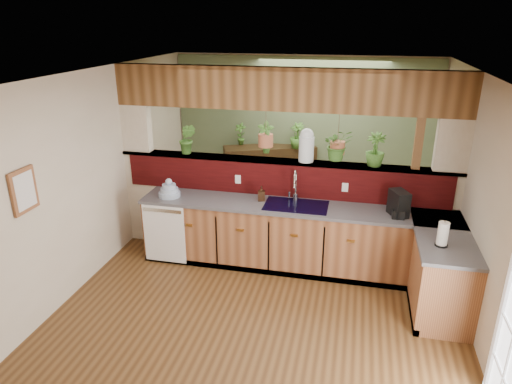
% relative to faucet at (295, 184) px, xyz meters
% --- Properties ---
extents(ground, '(4.60, 7.00, 0.01)m').
position_rel_faucet_xyz_m(ground, '(-0.21, -1.13, -1.13)').
color(ground, '#533519').
rests_on(ground, ground).
extents(ceiling, '(4.60, 7.00, 0.01)m').
position_rel_faucet_xyz_m(ceiling, '(-0.21, -1.13, 1.47)').
color(ceiling, brown).
rests_on(ceiling, ground).
extents(wall_back, '(4.60, 0.02, 2.60)m').
position_rel_faucet_xyz_m(wall_back, '(-0.21, 2.37, 0.17)').
color(wall_back, beige).
rests_on(wall_back, ground).
extents(wall_left, '(0.02, 7.00, 2.60)m').
position_rel_faucet_xyz_m(wall_left, '(-2.51, -1.13, 0.17)').
color(wall_left, beige).
rests_on(wall_left, ground).
extents(wall_right, '(0.02, 7.00, 2.60)m').
position_rel_faucet_xyz_m(wall_right, '(2.09, -1.13, 0.17)').
color(wall_right, beige).
rests_on(wall_right, ground).
extents(pass_through_partition, '(4.60, 0.21, 2.60)m').
position_rel_faucet_xyz_m(pass_through_partition, '(-0.18, 0.21, 0.06)').
color(pass_through_partition, beige).
rests_on(pass_through_partition, ground).
extents(pass_through_ledge, '(4.60, 0.21, 0.04)m').
position_rel_faucet_xyz_m(pass_through_ledge, '(-0.21, 0.22, 0.24)').
color(pass_through_ledge, brown).
rests_on(pass_through_ledge, ground).
extents(header_beam, '(4.60, 0.15, 0.55)m').
position_rel_faucet_xyz_m(header_beam, '(-0.21, 0.22, 1.19)').
color(header_beam, brown).
rests_on(header_beam, ground).
extents(sage_backwall, '(4.55, 0.02, 2.55)m').
position_rel_faucet_xyz_m(sage_backwall, '(-0.21, 2.35, 0.17)').
color(sage_backwall, '#586C49').
rests_on(sage_backwall, ground).
extents(countertop, '(4.14, 1.52, 0.90)m').
position_rel_faucet_xyz_m(countertop, '(0.63, -0.26, -0.69)').
color(countertop, brown).
rests_on(countertop, ground).
extents(dishwasher, '(0.58, 0.03, 0.82)m').
position_rel_faucet_xyz_m(dishwasher, '(-1.69, -0.47, -0.68)').
color(dishwasher, white).
rests_on(dishwasher, ground).
extents(navy_sink, '(0.82, 0.50, 0.18)m').
position_rel_faucet_xyz_m(navy_sink, '(0.04, -0.16, -0.31)').
color(navy_sink, black).
rests_on(navy_sink, countertop).
extents(framed_print, '(0.04, 0.35, 0.45)m').
position_rel_faucet_xyz_m(framed_print, '(-2.48, -1.93, 0.42)').
color(framed_print, brown).
rests_on(framed_print, wall_left).
extents(faucet, '(0.19, 0.19, 0.44)m').
position_rel_faucet_xyz_m(faucet, '(0.00, 0.00, 0.00)').
color(faucet, '#B7B7B2').
rests_on(faucet, countertop).
extents(dish_stack, '(0.29, 0.29, 0.26)m').
position_rel_faucet_xyz_m(dish_stack, '(-1.68, -0.22, -0.15)').
color(dish_stack, '#A1B4D1').
rests_on(dish_stack, countertop).
extents(soap_dispenser, '(0.11, 0.11, 0.20)m').
position_rel_faucet_xyz_m(soap_dispenser, '(-0.43, -0.09, -0.13)').
color(soap_dispenser, '#392315').
rests_on(soap_dispenser, countertop).
extents(coffee_maker, '(0.17, 0.29, 0.32)m').
position_rel_faucet_xyz_m(coffee_maker, '(1.30, -0.20, -0.09)').
color(coffee_maker, black).
rests_on(coffee_maker, countertop).
extents(paper_towel, '(0.14, 0.14, 0.29)m').
position_rel_faucet_xyz_m(paper_towel, '(1.71, -0.92, -0.10)').
color(paper_towel, black).
rests_on(paper_towel, countertop).
extents(glass_jar, '(0.20, 0.20, 0.44)m').
position_rel_faucet_xyz_m(glass_jar, '(0.11, 0.22, 0.48)').
color(glass_jar, silver).
rests_on(glass_jar, pass_through_ledge).
extents(ledge_plant_left, '(0.24, 0.20, 0.42)m').
position_rel_faucet_xyz_m(ledge_plant_left, '(-1.55, 0.22, 0.47)').
color(ledge_plant_left, '#356222').
rests_on(ledge_plant_left, pass_through_ledge).
extents(ledge_plant_right, '(0.27, 0.27, 0.43)m').
position_rel_faucet_xyz_m(ledge_plant_right, '(0.98, 0.22, 0.47)').
color(ledge_plant_right, '#356222').
rests_on(ledge_plant_right, pass_through_ledge).
extents(hanging_plant_a, '(0.24, 0.20, 0.55)m').
position_rel_faucet_xyz_m(hanging_plant_a, '(-0.44, 0.22, 0.68)').
color(hanging_plant_a, brown).
rests_on(hanging_plant_a, header_beam).
extents(hanging_plant_b, '(0.44, 0.41, 0.53)m').
position_rel_faucet_xyz_m(hanging_plant_b, '(0.51, 0.22, 0.69)').
color(hanging_plant_b, brown).
rests_on(hanging_plant_b, header_beam).
extents(shelving_console, '(1.67, 1.03, 1.08)m').
position_rel_faucet_xyz_m(shelving_console, '(-0.75, 2.12, -0.63)').
color(shelving_console, black).
rests_on(shelving_console, ground).
extents(shelf_plant_a, '(0.23, 0.19, 0.39)m').
position_rel_faucet_xyz_m(shelf_plant_a, '(-1.29, 2.12, 0.10)').
color(shelf_plant_a, '#356222').
rests_on(shelf_plant_a, shelving_console).
extents(shelf_plant_b, '(0.32, 0.32, 0.44)m').
position_rel_faucet_xyz_m(shelf_plant_b, '(-0.27, 2.12, 0.13)').
color(shelf_plant_b, '#356222').
rests_on(shelf_plant_b, shelving_console).
extents(floor_plant, '(0.94, 0.89, 0.84)m').
position_rel_faucet_xyz_m(floor_plant, '(0.93, 1.10, -0.72)').
color(floor_plant, '#356222').
rests_on(floor_plant, ground).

